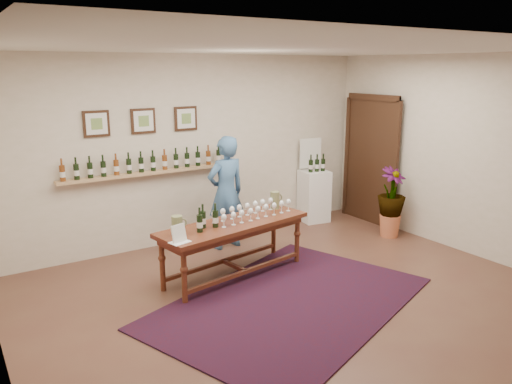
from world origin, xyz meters
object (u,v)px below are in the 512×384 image
potted_plant (391,202)px  person (226,193)px  tasting_table (234,230)px  display_pedestal (314,196)px

potted_plant → person: person is taller
tasting_table → person: size_ratio=1.26×
potted_plant → person: 2.61m
display_pedestal → potted_plant: (0.48, -1.31, 0.12)m
tasting_table → potted_plant: 2.85m
tasting_table → person: 1.09m
display_pedestal → person: size_ratio=0.53×
display_pedestal → potted_plant: potted_plant is taller
person → tasting_table: bearing=61.7°
display_pedestal → person: person is taller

